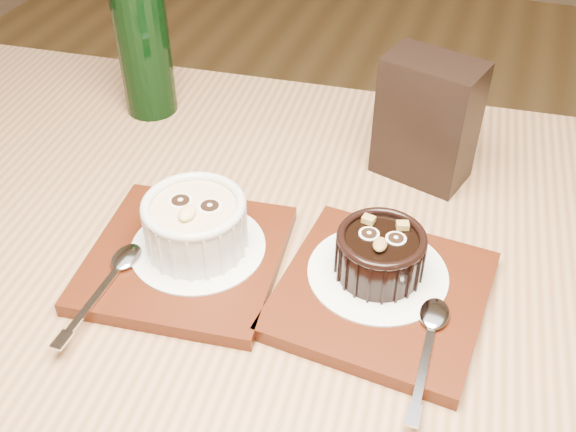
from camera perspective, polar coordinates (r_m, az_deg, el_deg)
name	(u,v)px	position (r m, az deg, el deg)	size (l,w,h in m)	color
table	(272,362)	(0.69, -1.40, -12.22)	(1.26, 0.90, 0.75)	#8B5F3C
tray_left	(186,258)	(0.66, -8.65, -3.54)	(0.18, 0.18, 0.01)	#4B1C0C
doily_left	(198,247)	(0.66, -7.61, -2.59)	(0.13, 0.13, 0.00)	white
ramekin_white	(195,222)	(0.64, -7.85, -0.55)	(0.10, 0.10, 0.06)	silver
spoon_left	(106,282)	(0.63, -15.12, -5.42)	(0.03, 0.13, 0.01)	silver
tray_right	(382,294)	(0.62, 7.96, -6.58)	(0.18, 0.18, 0.01)	#4B1C0C
doily_right	(378,273)	(0.63, 7.60, -4.78)	(0.13, 0.13, 0.00)	white
ramekin_dark	(380,252)	(0.61, 7.81, -3.06)	(0.08, 0.08, 0.05)	black
spoon_right	(428,344)	(0.58, 11.79, -10.56)	(0.03, 0.13, 0.01)	silver
condiment_stand	(427,120)	(0.74, 11.70, 7.95)	(0.10, 0.06, 0.14)	black
green_bottle	(143,41)	(0.86, -12.18, 14.24)	(0.06, 0.06, 0.24)	black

